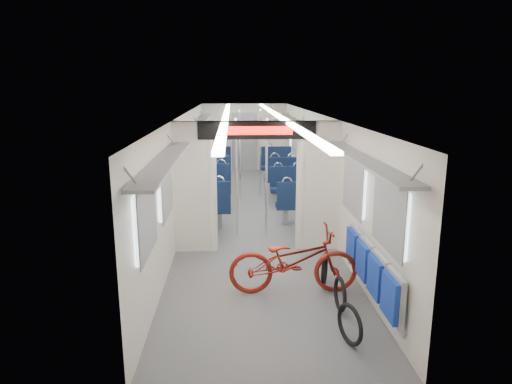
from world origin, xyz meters
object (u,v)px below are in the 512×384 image
(seat_bay_near_right, at_px, (292,192))
(seat_bay_far_left, at_px, (216,166))
(bike_hoop_a, at_px, (350,326))
(stanchion_near_left, at_px, (237,178))
(seat_bay_near_left, at_px, (210,192))
(stanchion_near_right, at_px, (266,179))
(bicycle, at_px, (294,261))
(bike_hoop_c, at_px, (324,271))
(flip_bench, at_px, (371,269))
(seat_bay_far_right, at_px, (279,168))
(bike_hoop_b, at_px, (340,296))
(stanchion_far_right, at_px, (260,153))
(stanchion_far_left, at_px, (240,155))

(seat_bay_near_right, relative_size, seat_bay_far_left, 0.93)
(bike_hoop_a, relative_size, stanchion_near_left, 0.21)
(seat_bay_near_left, bearing_deg, stanchion_near_right, -51.94)
(bicycle, bearing_deg, bike_hoop_c, -69.71)
(bike_hoop_a, relative_size, stanchion_near_right, 0.21)
(flip_bench, xyz_separation_m, bike_hoop_c, (-0.44, 0.76, -0.35))
(bicycle, relative_size, stanchion_near_left, 0.79)
(seat_bay_far_right, bearing_deg, bike_hoop_b, -89.78)
(flip_bench, bearing_deg, seat_bay_far_right, 93.16)
(seat_bay_far_left, xyz_separation_m, stanchion_far_right, (1.24, -1.66, 0.60))
(seat_bay_far_left, bearing_deg, seat_bay_near_right, -61.79)
(seat_bay_far_right, bearing_deg, flip_bench, -86.84)
(seat_bay_near_left, distance_m, stanchion_far_left, 1.87)
(seat_bay_far_right, distance_m, stanchion_far_right, 1.40)
(stanchion_near_left, bearing_deg, seat_bay_near_right, 49.28)
(bike_hoop_b, height_order, seat_bay_far_right, seat_bay_far_right)
(seat_bay_far_right, distance_m, stanchion_near_right, 4.59)
(seat_bay_far_right, bearing_deg, seat_bay_far_left, 163.62)
(stanchion_near_right, bearing_deg, seat_bay_far_right, 81.01)
(seat_bay_far_left, bearing_deg, bike_hoop_c, -75.98)
(bike_hoop_b, height_order, bike_hoop_c, bike_hoop_c)
(seat_bay_near_right, bearing_deg, seat_bay_far_right, 90.00)
(seat_bay_near_left, height_order, stanchion_near_left, stanchion_near_left)
(seat_bay_far_left, bearing_deg, stanchion_far_left, -70.04)
(seat_bay_near_right, relative_size, stanchion_near_right, 0.84)
(seat_bay_far_left, bearing_deg, seat_bay_far_right, -16.38)
(bike_hoop_a, relative_size, seat_bay_far_right, 0.22)
(bike_hoop_b, height_order, stanchion_near_left, stanchion_near_left)
(stanchion_near_right, bearing_deg, seat_bay_far_left, 102.92)
(stanchion_near_left, height_order, stanchion_far_left, same)
(stanchion_near_right, xyz_separation_m, stanchion_far_right, (0.08, 3.39, 0.00))
(seat_bay_far_right, relative_size, stanchion_near_right, 0.99)
(seat_bay_far_left, xyz_separation_m, stanchion_near_left, (0.59, -4.97, 0.60))
(seat_bay_near_right, height_order, stanchion_near_right, stanchion_near_right)
(seat_bay_near_right, height_order, stanchion_near_left, stanchion_near_left)
(bicycle, relative_size, bike_hoop_a, 3.72)
(flip_bench, relative_size, stanchion_near_left, 0.94)
(stanchion_far_right, bearing_deg, stanchion_near_right, -91.42)
(flip_bench, bearing_deg, seat_bay_near_left, 116.58)
(seat_bay_near_left, bearing_deg, seat_bay_near_right, 2.60)
(seat_bay_near_right, xyz_separation_m, seat_bay_far_right, (-0.00, 2.94, 0.04))
(bicycle, distance_m, seat_bay_far_left, 7.69)
(bicycle, relative_size, stanchion_far_right, 0.79)
(bike_hoop_a, bearing_deg, seat_bay_near_right, 89.53)
(flip_bench, bearing_deg, seat_bay_near_right, 95.14)
(seat_bay_near_left, relative_size, stanchion_near_right, 0.96)
(bike_hoop_a, height_order, seat_bay_near_right, seat_bay_near_right)
(seat_bay_far_right, height_order, stanchion_near_right, stanchion_near_right)
(stanchion_far_left, bearing_deg, bike_hoop_b, -79.12)
(bike_hoop_c, distance_m, stanchion_near_right, 2.61)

